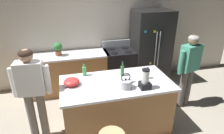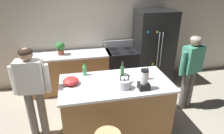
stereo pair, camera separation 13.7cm
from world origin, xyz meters
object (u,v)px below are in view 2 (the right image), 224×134
Objects in this scene: potted_plant at (60,47)px; bottle_soda at (85,70)px; stove_range at (122,68)px; bottle_olive_oil at (122,71)px; kitchen_island at (115,105)px; person_by_sink_right at (191,66)px; tea_kettle at (124,84)px; refrigerator at (153,49)px; person_by_island_left at (32,86)px; bottle_cooking_sauce at (147,75)px; blender_appliance at (144,81)px; mixing_bowl at (71,81)px.

potted_plant is 1.17× the size of bottle_soda.
stove_range is 1.47m from bottle_olive_oil.
person_by_sink_right is at bearing 10.53° from kitchen_island.
bottle_soda is (0.45, -1.17, -0.08)m from potted_plant.
tea_kettle is (0.59, -0.60, -0.02)m from bottle_soda.
stove_range is 4.08× the size of bottle_olive_oil.
refrigerator is 2.11m from tea_kettle.
person_by_island_left reaches higher than potted_plant.
bottle_cooking_sauce is (0.56, -0.00, 0.55)m from kitchen_island.
stove_range is 5.21× the size of bottle_cooking_sauce.
person_by_island_left reaches higher than kitchen_island.
bottle_cooking_sauce is 0.52m from tea_kettle.
blender_appliance is 0.31m from tea_kettle.
refrigerator reaches higher than person_by_island_left.
bottle_cooking_sauce is at bearing -3.94° from mixing_bowl.
person_by_island_left reaches higher than tea_kettle.
tea_kettle is at bearing -103.27° from stove_range.
person_by_sink_right is 1.61m from tea_kettle.
bottle_soda is 0.39m from mixing_bowl.
potted_plant is 1.14× the size of mixing_bowl.
refrigerator is 1.68× the size of stove_range.
tea_kettle reaches higher than stove_range.
refrigerator reaches higher than kitchen_island.
stove_range is 4.08× the size of tea_kettle.
stove_range is at bearing 178.25° from refrigerator.
person_by_island_left is 7.57× the size of bottle_cooking_sauce.
refrigerator is at bearing 63.62° from bottle_cooking_sauce.
bottle_soda is 0.84m from tea_kettle.
person_by_sink_right reaches higher than blender_appliance.
stove_range is at bearing -1.02° from potted_plant.
kitchen_island is 0.79m from bottle_cooking_sauce.
person_by_sink_right is at bearing 18.99° from tea_kettle.
bottle_soda is at bearing 165.55° from bottle_olive_oil.
tea_kettle is (-1.52, -0.52, 0.06)m from person_by_sink_right.
mixing_bowl is at bearing -145.41° from refrigerator.
bottle_cooking_sauce is (1.51, -1.55, -0.09)m from potted_plant.
kitchen_island is 7.37× the size of bottle_soda.
person_by_sink_right is at bearing 16.12° from bottle_cooking_sauce.
kitchen_island is at bearing -169.47° from person_by_sink_right.
kitchen_island is at bearing 179.65° from bottle_cooking_sauce.
person_by_sink_right is 5.28× the size of potted_plant.
blender_appliance is 1.21× the size of bottle_olive_oil.
bottle_cooking_sauce is (1.92, -0.06, 0.03)m from person_by_island_left.
bottle_soda reaches higher than stove_range.
bottle_olive_oil is 1.00× the size of tea_kettle.
tea_kettle is at bearing -20.33° from mixing_bowl.
bottle_soda is at bearing 142.15° from blender_appliance.
person_by_island_left reaches higher than blender_appliance.
kitchen_island is 6.85× the size of tea_kettle.
tea_kettle is at bearing -11.00° from person_by_island_left.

